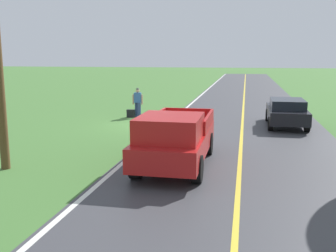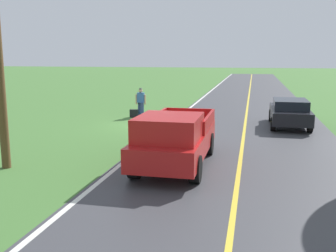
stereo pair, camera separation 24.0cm
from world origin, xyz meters
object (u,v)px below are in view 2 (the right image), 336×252
object	(u,v)px
hitchhiker_walking	(141,101)
pickup_truck_passing	(175,138)
suitcase_carried	(134,113)
sedan_near_oncoming	(290,112)

from	to	relation	value
hitchhiker_walking	pickup_truck_passing	distance (m)	10.52
hitchhiker_walking	suitcase_carried	xyz separation A→B (m)	(0.41, 0.12, -0.75)
suitcase_carried	hitchhiker_walking	bearing A→B (deg)	100.86
hitchhiker_walking	sedan_near_oncoming	size ratio (longest dim) A/B	0.40
pickup_truck_passing	sedan_near_oncoming	xyz separation A→B (m)	(-4.29, -8.44, -0.21)
suitcase_carried	sedan_near_oncoming	xyz separation A→B (m)	(-8.68, 1.17, 0.52)
suitcase_carried	sedan_near_oncoming	world-z (taller)	sedan_near_oncoming
hitchhiker_walking	sedan_near_oncoming	world-z (taller)	hitchhiker_walking
hitchhiker_walking	suitcase_carried	size ratio (longest dim) A/B	3.74
hitchhiker_walking	pickup_truck_passing	world-z (taller)	pickup_truck_passing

